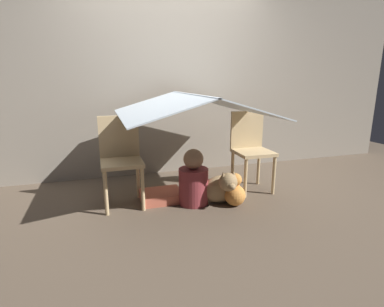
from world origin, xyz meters
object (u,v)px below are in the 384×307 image
at_px(chair_left, 121,156).
at_px(person_front, 193,181).
at_px(chair_right, 251,147).
at_px(dog, 223,187).

distance_m(chair_left, person_front, 0.76).
xyz_separation_m(chair_right, dog, (-0.47, -0.32, -0.32)).
relative_size(chair_left, dog, 2.21).
relative_size(chair_left, chair_right, 1.00).
xyz_separation_m(person_front, dog, (0.29, -0.09, -0.07)).
height_order(chair_right, dog, chair_right).
bearing_deg(dog, chair_left, 161.67).
height_order(chair_left, chair_right, same).
bearing_deg(person_front, dog, -18.12).
distance_m(chair_left, chair_right, 1.43).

